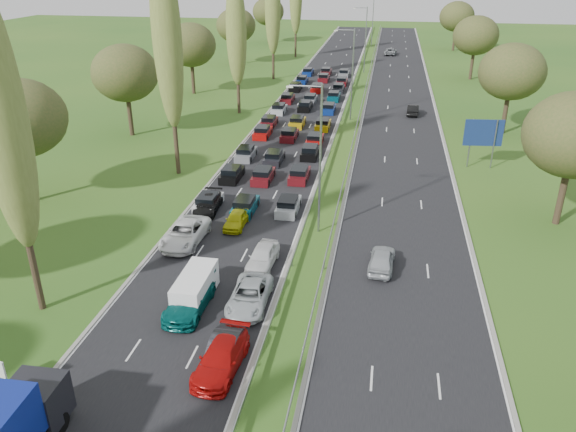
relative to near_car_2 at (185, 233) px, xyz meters
The scene contains 22 objects.
ground 42.00m from the near_car_2, 76.19° to the left, with size 260.00×260.00×0.00m, color #27541A.
near_carriageway 43.41m from the near_car_2, 85.67° to the left, with size 10.50×215.00×0.04m, color black.
far_carriageway 46.42m from the near_car_2, 68.81° to the left, with size 10.50×215.00×0.04m, color black.
central_reservation 44.42m from the near_car_2, 76.96° to the left, with size 2.36×215.00×0.32m.
lamp_columns 40.38m from the near_car_2, 75.50° to the left, with size 0.18×140.18×12.00m.
poplar_row 31.73m from the near_car_2, 101.66° to the left, with size 2.80×127.80×22.44m.
woodland_left 29.43m from the near_car_2, 125.15° to the left, with size 8.00×166.00×11.10m.
woodland_right 40.89m from the near_car_2, 42.90° to the left, with size 8.00×153.00×11.10m.
traffic_queue_fill 38.37m from the near_car_2, 85.16° to the left, with size 9.06×67.84×0.80m.
near_car_2 is the anchor object (origin of this frame).
near_car_3 6.10m from the near_car_2, 90.48° to the left, with size 1.91×4.69×1.36m, color black.
near_car_7 9.38m from the near_car_2, 68.77° to the right, with size 2.23×5.49×1.59m, color #054F4C.
near_car_8 4.73m from the near_car_2, 47.33° to the left, with size 1.55×3.86×1.31m, color #ACB00B.
near_car_9 14.96m from the near_car_2, 62.62° to the right, with size 1.53×4.39×1.45m, color black.
near_car_10 10.36m from the near_car_2, 47.44° to the right, with size 2.38×5.16×1.43m, color #AAB1B4.
near_car_11 15.54m from the near_car_2, 63.42° to the right, with size 2.09×5.13×1.49m, color #AB0C0A.
near_car_12 7.19m from the near_car_2, 20.31° to the right, with size 1.79×4.45×1.52m, color silver.
far_car_0 15.30m from the near_car_2, ahead, with size 1.75×4.34×1.48m, color #A0A5A9.
far_car_1 46.85m from the near_car_2, 66.70° to the left, with size 1.53×4.38×1.44m, color black.
far_car_2 97.80m from the near_car_2, 81.27° to the left, with size 2.49×5.39×1.50m, color gray.
white_van_rear 8.16m from the near_car_2, 65.33° to the right, with size 1.85×4.71×1.89m.
direction_sign 33.35m from the near_car_2, 41.41° to the left, with size 3.99×0.53×5.20m.
Camera 1 is at (9.19, 2.12, 20.43)m, focal length 35.00 mm.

